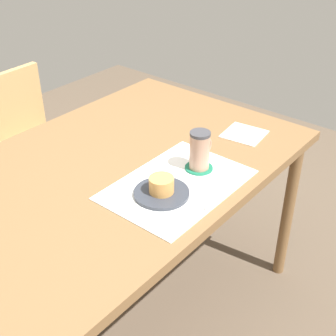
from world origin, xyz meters
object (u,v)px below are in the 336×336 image
(wooden_chair, at_px, (31,150))
(pastry_plate, at_px, (162,193))
(pastry, at_px, (161,185))
(dining_table, at_px, (116,181))
(coffee_mug, at_px, (200,150))

(wooden_chair, height_order, pastry_plate, wooden_chair)
(pastry, bearing_deg, wooden_chair, 78.98)
(wooden_chair, bearing_deg, dining_table, 76.12)
(wooden_chair, distance_m, pastry_plate, 1.06)
(wooden_chair, xyz_separation_m, pastry_plate, (-0.20, -1.00, 0.29))
(pastry, relative_size, coffee_mug, 0.59)
(dining_table, bearing_deg, pastry_plate, -99.05)
(pastry_plate, bearing_deg, dining_table, 80.95)
(dining_table, height_order, coffee_mug, coffee_mug)
(dining_table, relative_size, wooden_chair, 1.68)
(dining_table, height_order, pastry, pastry)
(pastry_plate, bearing_deg, pastry, 180.00)
(coffee_mug, bearing_deg, wooden_chair, 90.42)
(pastry_plate, height_order, coffee_mug, coffee_mug)
(pastry, bearing_deg, pastry_plate, 0.00)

